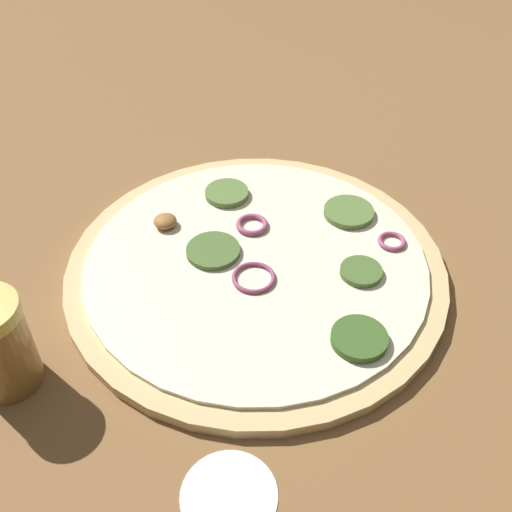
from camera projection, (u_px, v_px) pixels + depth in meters
The scene contains 3 objects.
ground_plane at pixel (256, 272), 0.61m from camera, with size 3.00×3.00×0.00m, color brown.
pizza at pixel (257, 265), 0.60m from camera, with size 0.38×0.38×0.03m.
flour_patch at pixel (233, 495), 0.43m from camera, with size 0.07×0.07×0.00m.
Camera 1 is at (-0.04, 0.43, 0.42)m, focal length 42.00 mm.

